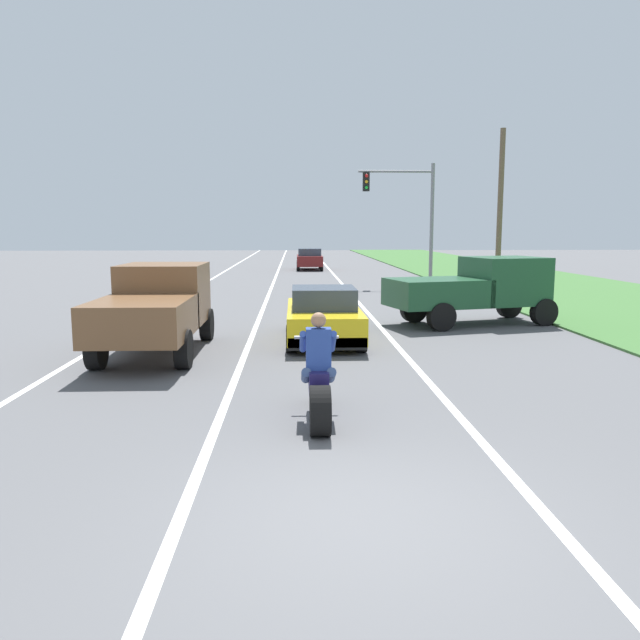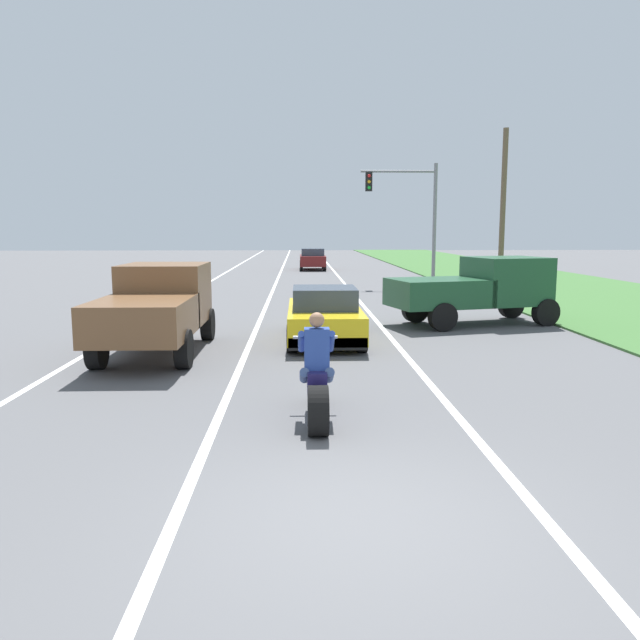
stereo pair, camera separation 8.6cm
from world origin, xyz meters
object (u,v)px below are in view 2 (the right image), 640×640
traffic_light_mast_near (413,206)px  distant_car_far_ahead (313,259)px  motorcycle_with_rider (317,382)px  pickup_truck_left_lane_brown (157,305)px  sports_car_yellow (324,316)px  pickup_truck_right_shoulder_dark_green (478,287)px

traffic_light_mast_near → distant_car_far_ahead: 14.15m
motorcycle_with_rider → pickup_truck_left_lane_brown: 6.30m
sports_car_yellow → distant_car_far_ahead: distant_car_far_ahead is taller
pickup_truck_right_shoulder_dark_green → distant_car_far_ahead: size_ratio=1.29×
pickup_truck_left_lane_brown → distant_car_far_ahead: (4.17, 29.72, -0.33)m
motorcycle_with_rider → sports_car_yellow: bearing=86.8°
pickup_truck_left_lane_brown → motorcycle_with_rider: bearing=-56.6°
sports_car_yellow → traffic_light_mast_near: size_ratio=0.72×
motorcycle_with_rider → pickup_truck_right_shoulder_dark_green: pickup_truck_right_shoulder_dark_green is taller
sports_car_yellow → distant_car_far_ahead: size_ratio=1.08×
pickup_truck_right_shoulder_dark_green → traffic_light_mast_near: bearing=88.7°
pickup_truck_left_lane_brown → distant_car_far_ahead: size_ratio=1.20×
pickup_truck_right_shoulder_dark_green → distant_car_far_ahead: (-4.35, 25.62, -0.33)m
motorcycle_with_rider → sports_car_yellow: (0.38, 6.74, 0.04)m
motorcycle_with_rider → pickup_truck_right_shoulder_dark_green: 10.64m
motorcycle_with_rider → distant_car_far_ahead: (0.71, 34.96, 0.18)m
pickup_truck_left_lane_brown → pickup_truck_right_shoulder_dark_green: (8.52, 4.10, 0.00)m
sports_car_yellow → pickup_truck_right_shoulder_dark_green: bearing=29.1°
distant_car_far_ahead → pickup_truck_left_lane_brown: bearing=-98.0°
motorcycle_with_rider → pickup_truck_left_lane_brown: bearing=123.4°
sports_car_yellow → traffic_light_mast_near: 16.36m
traffic_light_mast_near → sports_car_yellow: bearing=-108.0°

